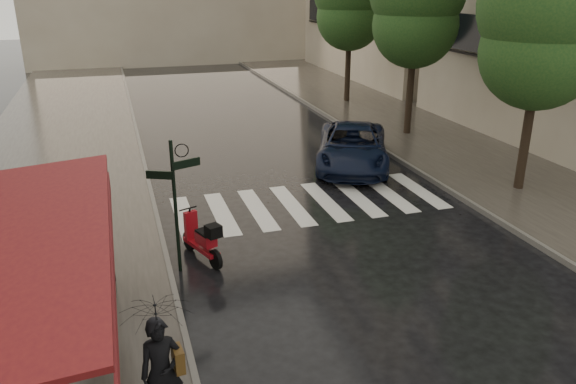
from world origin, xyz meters
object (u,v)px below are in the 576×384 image
pedestrian_with_umbrella (157,325)px  parasol_back (50,358)px  parked_car (352,146)px  scooter (203,240)px

pedestrian_with_umbrella → parasol_back: (-1.50, 0.42, -0.53)m
pedestrian_with_umbrella → parked_car: bearing=47.9°
scooter → parked_car: parked_car is taller
pedestrian_with_umbrella → scooter: pedestrian_with_umbrella is taller
scooter → parked_car: (6.22, 5.54, 0.19)m
parked_car → parasol_back: parasol_back is taller
parked_car → parasol_back: 13.69m
pedestrian_with_umbrella → scooter: bearing=68.3°
pedestrian_with_umbrella → parasol_back: pedestrian_with_umbrella is taller
pedestrian_with_umbrella → parked_car: size_ratio=0.48×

